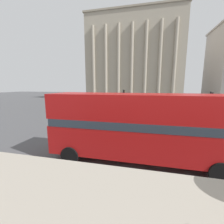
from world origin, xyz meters
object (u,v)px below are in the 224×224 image
(car_maroon, at_px, (160,118))
(pedestrian_red, at_px, (118,113))
(traffic_light_mid, at_px, (210,103))
(plaza_building_left, at_px, (134,60))
(traffic_light_far, at_px, (123,97))
(double_decker_bus, at_px, (139,125))
(pedestrian_black, at_px, (110,105))

(car_maroon, xyz_separation_m, pedestrian_red, (-5.42, 0.21, 0.28))
(pedestrian_red, bearing_deg, traffic_light_mid, 89.96)
(plaza_building_left, relative_size, traffic_light_mid, 7.45)
(plaza_building_left, relative_size, traffic_light_far, 7.45)
(double_decker_bus, height_order, pedestrian_black, double_decker_bus)
(plaza_building_left, height_order, pedestrian_red, plaza_building_left)
(double_decker_bus, relative_size, traffic_light_mid, 2.69)
(traffic_light_mid, bearing_deg, car_maroon, -174.65)
(pedestrian_red, height_order, pedestrian_black, pedestrian_black)
(car_maroon, bearing_deg, pedestrian_red, -3.92)
(double_decker_bus, height_order, car_maroon, double_decker_bus)
(pedestrian_black, bearing_deg, double_decker_bus, 16.69)
(pedestrian_black, bearing_deg, traffic_light_far, 70.90)
(traffic_light_mid, distance_m, pedestrian_red, 11.07)
(traffic_light_far, distance_m, pedestrian_red, 7.45)
(car_maroon, relative_size, pedestrian_red, 2.47)
(traffic_light_far, bearing_deg, pedestrian_black, 163.54)
(traffic_light_mid, xyz_separation_m, traffic_light_far, (-11.33, 6.96, 0.00))
(plaza_building_left, bearing_deg, traffic_light_mid, -69.87)
(car_maroon, xyz_separation_m, pedestrian_black, (-8.59, 8.31, 0.32))
(pedestrian_red, xyz_separation_m, pedestrian_black, (-3.16, 8.09, 0.05))
(plaza_building_left, xyz_separation_m, pedestrian_red, (0.99, -32.89, -12.15))
(traffic_light_mid, bearing_deg, plaza_building_left, 110.13)
(traffic_light_mid, height_order, pedestrian_red, traffic_light_mid)
(pedestrian_red, bearing_deg, traffic_light_far, -178.68)
(traffic_light_mid, bearing_deg, double_decker_bus, -124.87)
(traffic_light_mid, height_order, pedestrian_black, traffic_light_mid)
(traffic_light_mid, bearing_deg, traffic_light_far, 148.42)
(double_decker_bus, bearing_deg, pedestrian_red, 106.31)
(car_maroon, bearing_deg, double_decker_bus, 77.14)
(car_maroon, height_order, pedestrian_black, pedestrian_black)
(traffic_light_mid, bearing_deg, pedestrian_black, 151.12)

